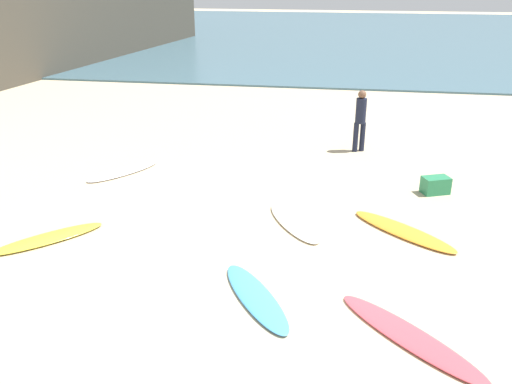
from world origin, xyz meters
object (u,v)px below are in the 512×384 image
(surfboard_4, at_px, (403,231))
(beachgoer_near, at_px, (360,118))
(beach_cooler, at_px, (436,185))
(surfboard_2, at_px, (410,337))
(surfboard_5, at_px, (48,238))
(surfboard_3, at_px, (256,297))
(surfboard_1, at_px, (294,222))
(surfboard_0, at_px, (123,171))

(surfboard_4, relative_size, beachgoer_near, 1.36)
(beachgoer_near, height_order, beach_cooler, beachgoer_near)
(surfboard_2, distance_m, surfboard_5, 6.55)
(surfboard_3, xyz_separation_m, beach_cooler, (3.23, 4.76, 0.15))
(surfboard_4, distance_m, surfboard_5, 6.60)
(surfboard_2, relative_size, surfboard_4, 1.07)
(surfboard_2, height_order, surfboard_4, surfboard_4)
(surfboard_4, relative_size, surfboard_5, 1.10)
(surfboard_3, bearing_deg, surfboard_5, 130.09)
(beach_cooler, bearing_deg, surfboard_4, -111.86)
(surfboard_1, relative_size, surfboard_5, 0.94)
(surfboard_0, xyz_separation_m, surfboard_1, (4.41, -2.17, 0.00))
(surfboard_4, distance_m, beachgoer_near, 5.01)
(surfboard_1, bearing_deg, surfboard_0, -56.06)
(surfboard_3, distance_m, surfboard_4, 3.55)
(surfboard_3, relative_size, beach_cooler, 3.53)
(surfboard_0, relative_size, surfboard_2, 0.81)
(surfboard_1, height_order, surfboard_4, surfboard_4)
(surfboard_1, bearing_deg, surfboard_3, 53.60)
(surfboard_4, distance_m, beach_cooler, 2.29)
(beachgoer_near, xyz_separation_m, beach_cooler, (1.66, -2.75, -0.73))
(beach_cooler, bearing_deg, surfboard_0, 179.23)
(surfboard_3, relative_size, beachgoer_near, 1.23)
(surfboard_5, xyz_separation_m, beachgoer_near, (5.65, 6.25, 0.88))
(surfboard_2, height_order, surfboard_3, surfboard_3)
(surfboard_5, bearing_deg, beach_cooler, 68.76)
(surfboard_1, relative_size, surfboard_2, 0.80)
(beachgoer_near, bearing_deg, surfboard_5, -157.68)
(surfboard_2, relative_size, surfboard_3, 1.19)
(surfboard_1, height_order, beach_cooler, beach_cooler)
(surfboard_1, bearing_deg, surfboard_5, -11.80)
(surfboard_4, bearing_deg, beachgoer_near, -129.55)
(surfboard_1, distance_m, beachgoer_near, 5.05)
(surfboard_3, bearing_deg, beachgoer_near, 45.43)
(surfboard_2, bearing_deg, surfboard_3, 119.01)
(surfboard_4, relative_size, beach_cooler, 3.92)
(surfboard_0, xyz_separation_m, surfboard_4, (6.48, -2.22, 0.01))
(beachgoer_near, relative_size, beach_cooler, 2.88)
(surfboard_0, xyz_separation_m, surfboard_2, (6.30, -5.45, 0.00))
(surfboard_0, height_order, surfboard_1, surfboard_1)
(surfboard_1, xyz_separation_m, surfboard_2, (1.89, -3.28, 0.00))
(surfboard_0, bearing_deg, surfboard_1, -172.74)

